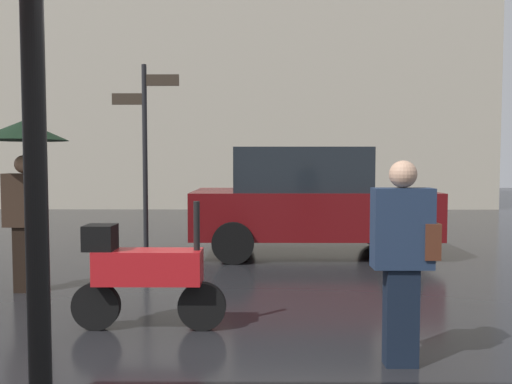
% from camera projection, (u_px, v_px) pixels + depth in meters
% --- Properties ---
extents(pedestrian_with_umbrella, '(1.06, 1.06, 2.11)m').
position_uv_depth(pedestrian_with_umbrella, '(24.00, 156.00, 6.44)').
color(pedestrian_with_umbrella, black).
rests_on(pedestrian_with_umbrella, ground).
extents(pedestrian_with_bag, '(0.50, 0.24, 1.62)m').
position_uv_depth(pedestrian_with_bag, '(404.00, 250.00, 4.12)').
color(pedestrian_with_bag, black).
rests_on(pedestrian_with_bag, ground).
extents(parked_scooter, '(1.47, 0.32, 1.23)m').
position_uv_depth(parked_scooter, '(144.00, 272.00, 5.02)').
color(parked_scooter, black).
rests_on(parked_scooter, ground).
extents(parked_car_left, '(4.06, 2.02, 1.84)m').
position_uv_depth(parked_car_left, '(308.00, 200.00, 9.15)').
color(parked_car_left, '#590C0F').
rests_on(parked_car_left, ground).
extents(street_signpost, '(1.08, 0.08, 3.16)m').
position_uv_depth(street_signpost, '(145.00, 143.00, 8.53)').
color(street_signpost, black).
rests_on(street_signpost, ground).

